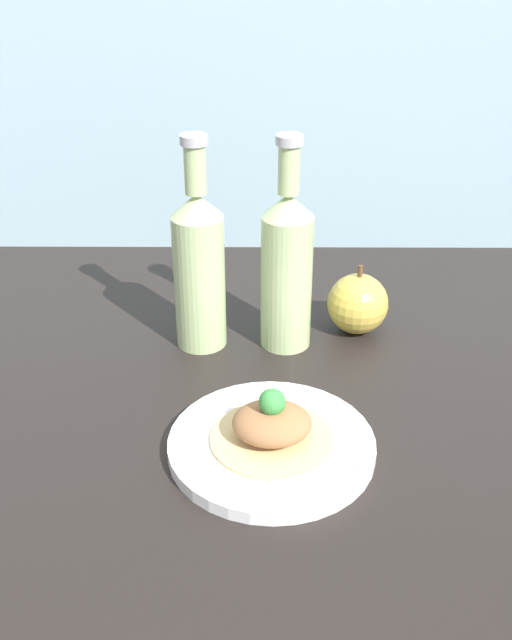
# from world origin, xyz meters

# --- Properties ---
(ground_plane) EXTENTS (1.80, 1.10, 0.04)m
(ground_plane) POSITION_xyz_m (0.00, 0.00, -0.02)
(ground_plane) COLOR black
(wall_backsplash) EXTENTS (1.80, 0.03, 0.80)m
(wall_backsplash) POSITION_xyz_m (0.00, 0.54, 0.40)
(wall_backsplash) COLOR #9EBCCC
(wall_backsplash) RESTS_ON ground_plane
(plate) EXTENTS (0.23, 0.23, 0.02)m
(plate) POSITION_xyz_m (0.06, -0.05, 0.01)
(plate) COLOR white
(plate) RESTS_ON ground_plane
(plated_food) EXTENTS (0.14, 0.14, 0.07)m
(plated_food) POSITION_xyz_m (0.06, -0.05, 0.04)
(plated_food) COLOR #D6BC7F
(plated_food) RESTS_ON plate
(cider_bottle_left) EXTENTS (0.07, 0.07, 0.30)m
(cider_bottle_left) POSITION_xyz_m (-0.03, 0.19, 0.12)
(cider_bottle_left) COLOR #B7D18E
(cider_bottle_left) RESTS_ON ground_plane
(cider_bottle_right) EXTENTS (0.07, 0.07, 0.30)m
(cider_bottle_right) POSITION_xyz_m (0.09, 0.19, 0.12)
(cider_bottle_right) COLOR #B7D18E
(cider_bottle_right) RESTS_ON ground_plane
(apple) EXTENTS (0.09, 0.09, 0.10)m
(apple) POSITION_xyz_m (0.19, 0.22, 0.04)
(apple) COLOR gold
(apple) RESTS_ON ground_plane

